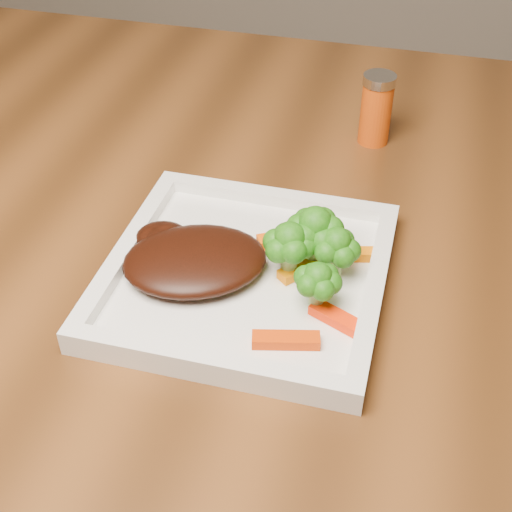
% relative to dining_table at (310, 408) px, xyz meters
% --- Properties ---
extents(dining_table, '(1.60, 0.90, 0.75)m').
position_rel_dining_table_xyz_m(dining_table, '(0.00, 0.00, 0.00)').
color(dining_table, brown).
rests_on(dining_table, floor).
extents(plate, '(0.27, 0.27, 0.01)m').
position_rel_dining_table_xyz_m(plate, '(-0.05, -0.16, 0.38)').
color(plate, white).
rests_on(plate, dining_table).
extents(steak, '(0.17, 0.16, 0.03)m').
position_rel_dining_table_xyz_m(steak, '(-0.10, -0.17, 0.40)').
color(steak, black).
rests_on(steak, plate).
extents(broccoli_0, '(0.08, 0.08, 0.07)m').
position_rel_dining_table_xyz_m(broccoli_0, '(0.01, -0.13, 0.42)').
color(broccoli_0, '#217613').
rests_on(broccoli_0, plate).
extents(broccoli_1, '(0.06, 0.06, 0.06)m').
position_rel_dining_table_xyz_m(broccoli_1, '(0.03, -0.14, 0.42)').
color(broccoli_1, '#256D12').
rests_on(broccoli_1, plate).
extents(broccoli_2, '(0.06, 0.06, 0.06)m').
position_rel_dining_table_xyz_m(broccoli_2, '(0.02, -0.19, 0.42)').
color(broccoli_2, '#155E0F').
rests_on(broccoli_2, plate).
extents(broccoli_3, '(0.07, 0.07, 0.06)m').
position_rel_dining_table_xyz_m(broccoli_3, '(-0.01, -0.15, 0.42)').
color(broccoli_3, '#187012').
rests_on(broccoli_3, plate).
extents(carrot_0, '(0.06, 0.03, 0.01)m').
position_rel_dining_table_xyz_m(carrot_0, '(0.01, -0.24, 0.39)').
color(carrot_0, '#D23803').
rests_on(carrot_0, plate).
extents(carrot_1, '(0.06, 0.04, 0.01)m').
position_rel_dining_table_xyz_m(carrot_1, '(0.05, -0.20, 0.39)').
color(carrot_1, '#FA2D04').
rests_on(carrot_1, plate).
extents(carrot_3, '(0.06, 0.03, 0.01)m').
position_rel_dining_table_xyz_m(carrot_3, '(0.05, -0.11, 0.39)').
color(carrot_3, orange).
rests_on(carrot_3, plate).
extents(carrot_4, '(0.06, 0.05, 0.01)m').
position_rel_dining_table_xyz_m(carrot_4, '(-0.02, -0.10, 0.39)').
color(carrot_4, '#F65704').
rests_on(carrot_4, plate).
extents(carrot_6, '(0.05, 0.05, 0.01)m').
position_rel_dining_table_xyz_m(carrot_6, '(0.00, -0.14, 0.39)').
color(carrot_6, orange).
rests_on(carrot_6, plate).
extents(spice_shaker, '(0.05, 0.05, 0.09)m').
position_rel_dining_table_xyz_m(spice_shaker, '(0.03, 0.15, 0.42)').
color(spice_shaker, '#CF470B').
rests_on(spice_shaker, dining_table).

